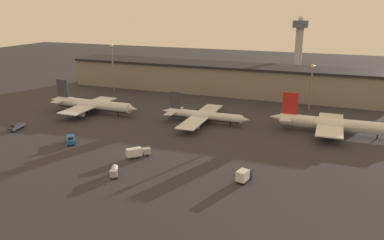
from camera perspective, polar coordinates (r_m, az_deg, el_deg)
ground at (r=123.66m, az=-9.61°, el=-5.01°), size 600.00×600.00×0.00m
terminal_building at (r=206.62m, az=3.85°, el=6.42°), size 169.70×22.93×15.77m
airplane_0 at (r=171.77m, az=-15.05°, el=2.24°), size 45.75×31.74×14.12m
airplane_1 at (r=152.28m, az=1.74°, el=0.67°), size 37.76×37.67×11.98m
airplane_2 at (r=148.63m, az=20.91°, el=-0.61°), size 49.01×30.73×14.42m
service_vehicle_0 at (r=136.90m, az=-18.00°, el=-2.83°), size 6.91×7.67×2.81m
service_vehicle_1 at (r=159.08m, az=-25.18°, el=-0.96°), size 3.67×8.13×2.52m
service_vehicle_3 at (r=119.28m, az=-8.30°, el=-4.85°), size 6.84×7.10×3.20m
service_vehicle_4 at (r=103.53m, az=7.93°, el=-8.28°), size 3.76×6.14×3.49m
service_vehicle_5 at (r=107.97m, az=-11.77°, el=-7.63°), size 4.03×5.36×2.53m
lamp_post_0 at (r=209.89m, az=-12.01°, el=8.64°), size 1.80×1.80×26.21m
lamp_post_1 at (r=177.59m, az=17.76°, el=5.78°), size 1.80×1.80×21.02m
control_tower at (r=234.08m, az=15.97°, el=10.92°), size 9.00×9.00×40.37m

